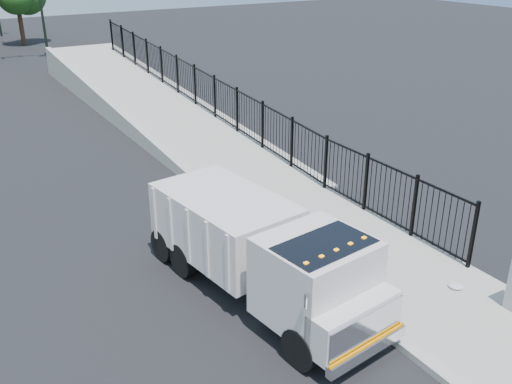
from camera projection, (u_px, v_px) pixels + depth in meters
ground at (308, 274)px, 14.48m from camera, size 120.00×120.00×0.00m
sidewalk at (422, 287)px, 13.80m from camera, size 3.55×12.00×0.12m
curb at (361, 311)px, 12.88m from camera, size 0.30×12.00×0.16m
ramp at (153, 113)px, 28.03m from camera, size 3.95×24.06×3.19m
iron_fence at (215, 110)px, 25.20m from camera, size 0.10×28.00×1.80m
truck at (263, 250)px, 12.98m from camera, size 2.98×6.93×2.30m
worker at (366, 266)px, 13.01m from camera, size 0.57×0.69×1.65m
debris at (456, 286)px, 13.68m from camera, size 0.36×0.36×0.09m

